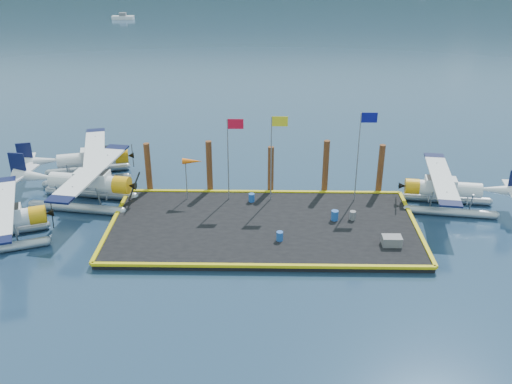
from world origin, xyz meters
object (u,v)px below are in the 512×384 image
at_px(drum_2, 353,215).
at_px(drum_4, 335,215).
at_px(drum_1, 280,236).
at_px(piling_3, 326,168).
at_px(windsock, 192,162).
at_px(drum_5, 252,198).
at_px(flagpole_yellow, 274,146).
at_px(piling_2, 271,171).
at_px(seaplane_c, 91,161).
at_px(piling_4, 380,171).
at_px(crate, 392,241).
at_px(seaplane_d, 445,191).
at_px(flagpole_red, 231,147).
at_px(piling_1, 209,168).
at_px(piling_0, 148,169).
at_px(flagpole_blue, 362,144).
at_px(seaplane_b, 88,185).

height_order(drum_2, drum_4, drum_4).
distance_m(drum_1, piling_3, 8.34).
bearing_deg(windsock, drum_5, -5.39).
height_order(drum_2, flagpole_yellow, flagpole_yellow).
xyz_separation_m(windsock, piling_2, (5.53, 1.60, -1.33)).
xyz_separation_m(seaplane_c, piling_4, (22.09, -2.79, 0.53)).
xyz_separation_m(crate, piling_4, (0.59, 7.90, 1.30)).
distance_m(seaplane_d, piling_2, 12.40).
xyz_separation_m(crate, flagpole_red, (-10.21, 6.30, 3.70)).
bearing_deg(piling_1, piling_0, 180.00).
bearing_deg(drum_5, flagpole_yellow, 14.12).
bearing_deg(piling_4, flagpole_blue, -138.42).
height_order(piling_0, piling_4, same).
bearing_deg(flagpole_blue, seaplane_b, -178.91).
bearing_deg(drum_5, crate, -33.95).
xyz_separation_m(drum_2, piling_1, (-9.97, 4.56, 1.41)).
distance_m(seaplane_c, drum_5, 13.62).
bearing_deg(piling_3, flagpole_yellow, -157.15).
height_order(drum_2, flagpole_blue, flagpole_blue).
relative_size(seaplane_b, seaplane_d, 1.13).
bearing_deg(flagpole_yellow, windsock, 180.00).
xyz_separation_m(flagpole_yellow, piling_3, (3.80, 1.60, -2.36)).
relative_size(drum_2, piling_2, 0.16).
xyz_separation_m(seaplane_d, flagpole_red, (-15.01, 0.50, 2.98)).
relative_size(drum_5, piling_2, 0.16).
height_order(seaplane_c, seaplane_d, seaplane_c).
distance_m(flagpole_red, piling_1, 3.28).
height_order(seaplane_b, seaplane_c, seaplane_b).
bearing_deg(seaplane_c, drum_1, 40.56).
bearing_deg(windsock, crate, -25.96).
bearing_deg(seaplane_c, piling_3, 66.79).
relative_size(drum_5, flagpole_red, 0.10).
bearing_deg(flagpole_red, piling_3, 13.25).
height_order(flagpole_yellow, piling_3, flagpole_yellow).
bearing_deg(drum_5, piling_2, 55.69).
bearing_deg(drum_1, drum_5, 109.14).
distance_m(drum_1, flagpole_red, 7.68).
bearing_deg(piling_0, seaplane_b, -153.73).
xyz_separation_m(drum_1, piling_0, (-9.53, 7.45, 1.30)).
bearing_deg(flagpole_yellow, piling_3, 22.85).
distance_m(piling_1, piling_3, 8.50).
bearing_deg(drum_4, windsock, 162.51).
height_order(seaplane_c, piling_1, piling_1).
bearing_deg(flagpole_red, crate, -31.69).
xyz_separation_m(windsock, piling_3, (9.53, 1.60, -1.08)).
distance_m(drum_1, flagpole_yellow, 6.99).
relative_size(drum_5, crate, 0.50).
distance_m(crate, windsock, 14.61).
distance_m(seaplane_c, flagpole_yellow, 15.26).
distance_m(seaplane_b, piling_4, 21.08).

